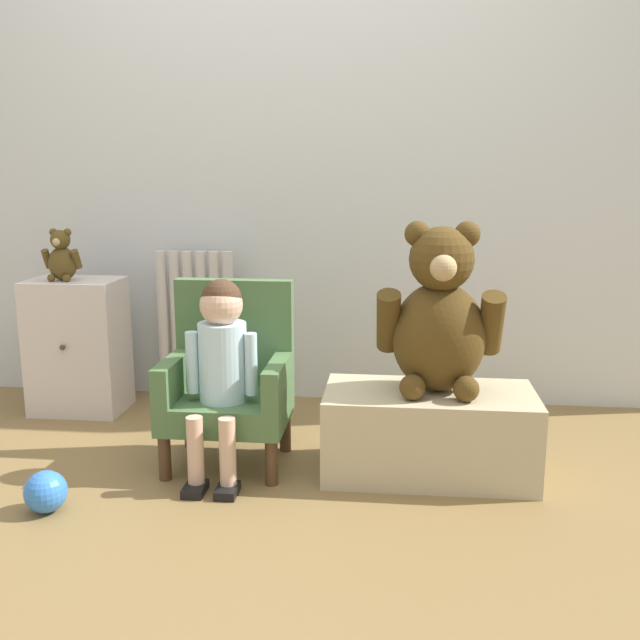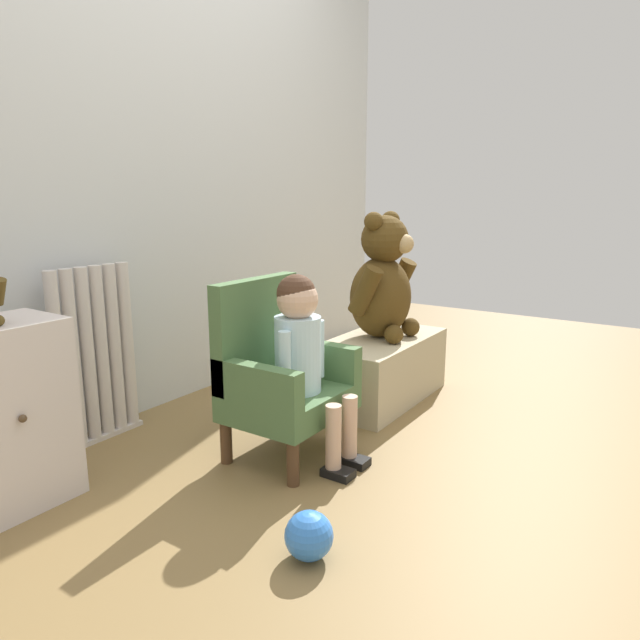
# 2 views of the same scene
# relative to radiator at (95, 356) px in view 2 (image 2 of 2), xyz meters

# --- Properties ---
(ground_plane) EXTENTS (6.00, 6.00, 0.00)m
(ground_plane) POSITION_rel_radiator_xyz_m (0.43, -1.10, -0.35)
(ground_plane) COLOR olive
(back_wall) EXTENTS (3.80, 0.05, 2.40)m
(back_wall) POSITION_rel_radiator_xyz_m (0.43, 0.12, 0.85)
(back_wall) COLOR silver
(back_wall) RESTS_ON ground_plane
(radiator) EXTENTS (0.37, 0.05, 0.70)m
(radiator) POSITION_rel_radiator_xyz_m (0.00, 0.00, 0.00)
(radiator) COLOR beige
(radiator) RESTS_ON ground_plane
(child_armchair) EXTENTS (0.44, 0.37, 0.67)m
(child_armchair) POSITION_rel_radiator_xyz_m (0.31, -0.67, -0.04)
(child_armchair) COLOR #4A6C3F
(child_armchair) RESTS_ON ground_plane
(child_figure) EXTENTS (0.25, 0.35, 0.70)m
(child_figure) POSITION_rel_radiator_xyz_m (0.31, -0.78, 0.10)
(child_figure) COLOR silver
(child_figure) RESTS_ON ground_plane
(low_bench) EXTENTS (0.74, 0.37, 0.30)m
(low_bench) POSITION_rel_radiator_xyz_m (1.04, -0.72, -0.20)
(low_bench) COLOR #BDAE89
(low_bench) RESTS_ON ground_plane
(large_teddy_bear) EXTENTS (0.43, 0.30, 0.59)m
(large_teddy_bear) POSITION_rel_radiator_xyz_m (1.07, -0.71, 0.22)
(large_teddy_bear) COLOR #4B3514
(large_teddy_bear) RESTS_ON low_bench
(toy_ball) EXTENTS (0.13, 0.13, 0.13)m
(toy_ball) POSITION_rel_radiator_xyz_m (-0.17, -1.15, -0.28)
(toy_ball) COLOR #3378D8
(toy_ball) RESTS_ON ground_plane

